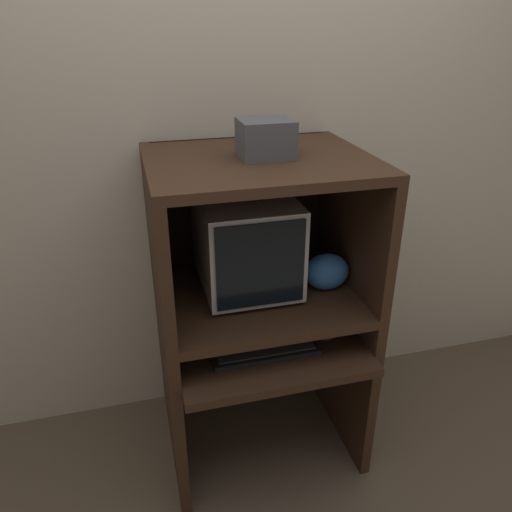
{
  "coord_description": "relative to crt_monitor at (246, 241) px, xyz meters",
  "views": [
    {
      "loc": [
        -0.46,
        -1.36,
        1.8
      ],
      "look_at": [
        -0.01,
        0.34,
        0.94
      ],
      "focal_mm": 35.0,
      "sensor_mm": 36.0,
      "label": 1
    }
  ],
  "objects": [
    {
      "name": "hutch_upper",
      "position": [
        0.04,
        -0.02,
        0.16
      ],
      "size": [
        0.81,
        0.68,
        0.55
      ],
      "color": "#382316",
      "rests_on": "desk_monitor_shelf"
    },
    {
      "name": "desk_base",
      "position": [
        0.04,
        -0.1,
        -0.6
      ],
      "size": [
        0.81,
        0.75,
        0.63
      ],
      "color": "#382316",
      "rests_on": "ground_plane"
    },
    {
      "name": "book_stack",
      "position": [
        0.07,
        -0.02,
        0.37
      ],
      "size": [
        0.16,
        0.12,
        0.04
      ],
      "color": "#236638",
      "rests_on": "hutch_upper"
    },
    {
      "name": "keyboard",
      "position": [
        0.01,
        -0.25,
        -0.35
      ],
      "size": [
        0.41,
        0.16,
        0.03
      ],
      "color": "black",
      "rests_on": "desk_base"
    },
    {
      "name": "mouse",
      "position": [
        0.27,
        -0.24,
        -0.34
      ],
      "size": [
        0.07,
        0.05,
        0.03
      ],
      "color": "#28282B",
      "rests_on": "desk_base"
    },
    {
      "name": "wall_back",
      "position": [
        0.04,
        0.34,
        0.32
      ],
      "size": [
        6.0,
        0.06,
        2.6
      ],
      "color": "beige",
      "rests_on": "ground_plane"
    },
    {
      "name": "storage_box",
      "position": [
        0.06,
        -0.06,
        0.42
      ],
      "size": [
        0.19,
        0.16,
        0.13
      ],
      "color": "#4C4C51",
      "rests_on": "hutch_upper"
    },
    {
      "name": "snack_bag",
      "position": [
        0.31,
        -0.11,
        -0.12
      ],
      "size": [
        0.18,
        0.14,
        0.15
      ],
      "color": "#336BB7",
      "rests_on": "desk_monitor_shelf"
    },
    {
      "name": "crt_monitor",
      "position": [
        0.0,
        0.0,
        0.0
      ],
      "size": [
        0.36,
        0.46,
        0.38
      ],
      "color": "#B2B2B7",
      "rests_on": "desk_monitor_shelf"
    },
    {
      "name": "desk_monitor_shelf",
      "position": [
        0.04,
        -0.05,
        -0.24
      ],
      "size": [
        0.81,
        0.68,
        0.16
      ],
      "color": "#382316",
      "rests_on": "desk_base"
    },
    {
      "name": "ground_plane",
      "position": [
        0.04,
        -0.39,
        -0.98
      ],
      "size": [
        12.0,
        12.0,
        0.0
      ],
      "primitive_type": "plane",
      "color": "brown"
    }
  ]
}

